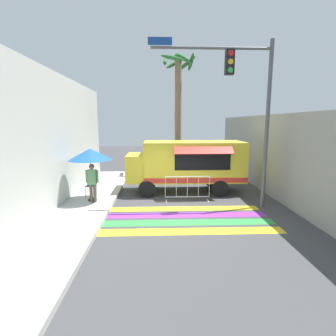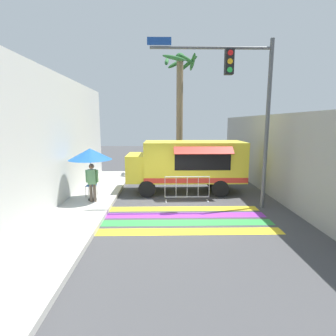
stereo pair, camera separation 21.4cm
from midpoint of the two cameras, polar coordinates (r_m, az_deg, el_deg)
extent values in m
plane|color=#424244|center=(10.37, 2.19, -9.64)|extent=(60.00, 60.00, 0.00)
cube|color=#B7B5AD|center=(11.14, -24.59, -8.70)|extent=(4.40, 16.00, 0.17)
cube|color=silver|center=(10.64, -25.52, 4.87)|extent=(0.25, 16.00, 5.42)
cube|color=gray|center=(13.90, 20.34, 2.87)|extent=(0.20, 16.00, 3.84)
cube|color=yellow|center=(8.67, 3.14, -13.63)|extent=(6.40, 0.56, 0.01)
cube|color=green|center=(9.37, 2.70, -11.79)|extent=(6.40, 0.56, 0.01)
cube|color=purple|center=(10.08, 2.33, -10.20)|extent=(6.40, 0.56, 0.01)
cube|color=yellow|center=(10.79, 2.01, -8.83)|extent=(6.40, 0.56, 0.01)
cube|color=yellow|center=(13.13, 5.08, 1.58)|extent=(4.87, 2.11, 1.92)
cube|color=yellow|center=(13.10, -5.58, 0.17)|extent=(1.72, 1.94, 1.29)
cube|color=#1E232D|center=(13.12, -9.13, 1.54)|extent=(0.06, 1.69, 0.49)
cube|color=black|center=(12.10, 7.07, 1.54)|extent=(2.58, 0.03, 0.86)
cube|color=red|center=(11.84, 7.28, 3.85)|extent=(2.68, 0.43, 0.31)
cube|color=red|center=(12.23, 5.65, -2.74)|extent=(4.87, 0.01, 0.24)
cylinder|color=black|center=(12.32, -5.10, -4.59)|extent=(0.80, 0.22, 0.80)
cylinder|color=black|center=(14.21, -4.72, -2.64)|extent=(0.80, 0.22, 0.80)
cylinder|color=black|center=(12.62, 10.74, -4.38)|extent=(0.80, 0.22, 0.80)
cylinder|color=black|center=(14.47, 9.03, -2.51)|extent=(0.80, 0.22, 0.80)
cylinder|color=#515456|center=(11.16, 20.23, 8.33)|extent=(0.16, 0.16, 6.56)
cylinder|color=#515456|center=(10.87, 8.90, 24.40)|extent=(4.58, 0.11, 0.11)
cube|color=black|center=(10.87, 12.68, 21.52)|extent=(0.32, 0.28, 0.90)
cylinder|color=red|center=(10.80, 12.95, 23.22)|extent=(0.20, 0.02, 0.20)
cylinder|color=#F2A519|center=(10.73, 12.88, 21.67)|extent=(0.20, 0.02, 0.20)
cylinder|color=green|center=(10.67, 12.82, 20.09)|extent=(0.20, 0.02, 0.20)
cube|color=navy|center=(10.74, -2.40, 25.91)|extent=(0.90, 0.02, 0.28)
cylinder|color=black|center=(11.80, -16.62, -6.62)|extent=(0.36, 0.36, 0.06)
cylinder|color=#B2B2B7|center=(11.55, -16.88, -1.44)|extent=(0.04, 0.04, 2.23)
cone|color=#1E59A5|center=(11.42, -17.10, 2.89)|extent=(1.80, 1.80, 0.48)
cylinder|color=#4C4C51|center=(12.24, -17.99, -5.08)|extent=(0.02, 0.02, 0.48)
cylinder|color=#4C4C51|center=(12.14, -16.16, -5.11)|extent=(0.02, 0.02, 0.48)
cylinder|color=#4C4C51|center=(12.61, -17.50, -4.62)|extent=(0.02, 0.02, 0.48)
cylinder|color=#4C4C51|center=(12.51, -15.72, -4.65)|extent=(0.02, 0.02, 0.48)
cube|color=#2D5999|center=(12.32, -16.90, -3.71)|extent=(0.43, 0.43, 0.03)
cube|color=#2D5999|center=(12.45, -16.73, -2.41)|extent=(0.43, 0.03, 0.46)
cylinder|color=brown|center=(11.47, -16.91, -5.29)|extent=(0.13, 0.13, 0.76)
cylinder|color=brown|center=(11.43, -16.18, -5.30)|extent=(0.13, 0.13, 0.76)
cube|color=#598C59|center=(11.30, -16.71, -1.92)|extent=(0.34, 0.20, 0.62)
cylinder|color=#598C59|center=(11.35, -17.80, -1.76)|extent=(0.09, 0.09, 0.52)
cylinder|color=#598C59|center=(11.24, -15.64, -1.77)|extent=(0.09, 0.09, 0.52)
sphere|color=brown|center=(11.22, -16.82, 0.31)|extent=(0.21, 0.21, 0.21)
cylinder|color=#B7BABF|center=(11.51, 3.74, -1.91)|extent=(1.96, 0.04, 0.04)
cylinder|color=#B7BABF|center=(11.73, 3.69, -6.28)|extent=(1.96, 0.04, 0.04)
cylinder|color=#B7BABF|center=(11.55, -1.14, -4.17)|extent=(0.02, 0.02, 0.91)
cylinder|color=#B7BABF|center=(11.57, 1.29, -4.15)|extent=(0.02, 0.02, 0.91)
cylinder|color=#B7BABF|center=(11.61, 3.71, -4.12)|extent=(0.02, 0.02, 0.91)
cylinder|color=#B7BABF|center=(11.67, 6.11, -4.08)|extent=(0.02, 0.02, 0.91)
cylinder|color=#B7BABF|center=(11.75, 8.48, -4.04)|extent=(0.02, 0.02, 0.91)
cube|color=#B7BABF|center=(11.73, -0.88, -7.24)|extent=(0.06, 0.44, 0.03)
cube|color=#B7BABF|center=(11.91, 8.16, -7.06)|extent=(0.06, 0.44, 0.03)
cylinder|color=#7A664C|center=(17.47, 1.84, 10.52)|extent=(0.43, 0.43, 7.35)
sphere|color=#2D6B33|center=(17.93, 1.91, 22.84)|extent=(0.60, 0.60, 0.60)
ellipsoid|color=#2D6B33|center=(18.01, 4.66, 21.97)|extent=(0.36, 1.56, 0.96)
ellipsoid|color=#2D6B33|center=(18.56, 3.54, 21.59)|extent=(1.39, 1.21, 1.02)
ellipsoid|color=#2D6B33|center=(18.39, 0.87, 21.70)|extent=(1.16, 0.74, 0.80)
ellipsoid|color=#2D6B33|center=(17.90, -1.00, 22.16)|extent=(0.35, 1.65, 0.90)
ellipsoid|color=#2D6B33|center=(17.19, 0.56, 22.87)|extent=(1.54, 1.06, 0.68)
ellipsoid|color=#2D6B33|center=(17.45, 3.27, 22.65)|extent=(1.14, 0.91, 0.57)
camera|label=1|loc=(0.11, -90.51, -0.09)|focal=28.00mm
camera|label=2|loc=(0.11, 89.49, 0.09)|focal=28.00mm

